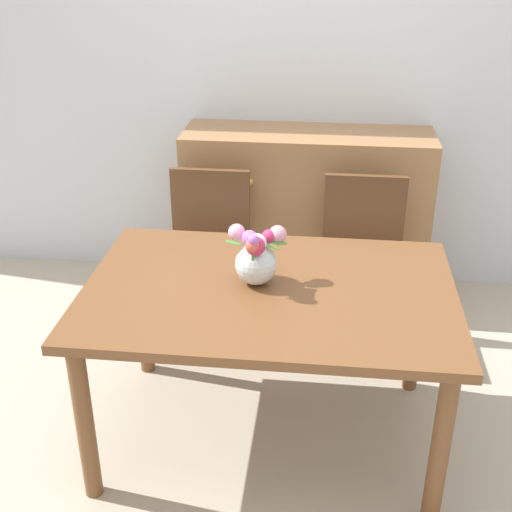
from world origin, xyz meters
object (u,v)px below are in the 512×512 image
at_px(dining_table, 269,307).
at_px(chair_left, 208,244).
at_px(chair_right, 362,252).
at_px(flower_vase, 256,256).
at_px(dresser, 306,215).

height_order(dining_table, chair_left, chair_left).
xyz_separation_m(chair_right, flower_vase, (-0.46, -0.81, 0.35)).
bearing_deg(dining_table, chair_right, 64.24).
distance_m(chair_right, flower_vase, 0.99).
xyz_separation_m(chair_left, chair_right, (0.81, 0.00, 0.00)).
relative_size(dining_table, flower_vase, 5.77).
bearing_deg(dresser, chair_right, -57.32).
bearing_deg(dresser, chair_left, -135.18).
bearing_deg(chair_right, flower_vase, 60.34).
relative_size(dining_table, chair_right, 1.64).
height_order(chair_left, dresser, dresser).
bearing_deg(flower_vase, chair_left, 113.38).
bearing_deg(flower_vase, dresser, 83.63).
bearing_deg(chair_right, dresser, -57.32).
xyz_separation_m(chair_right, dresser, (-0.32, 0.49, -0.02)).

